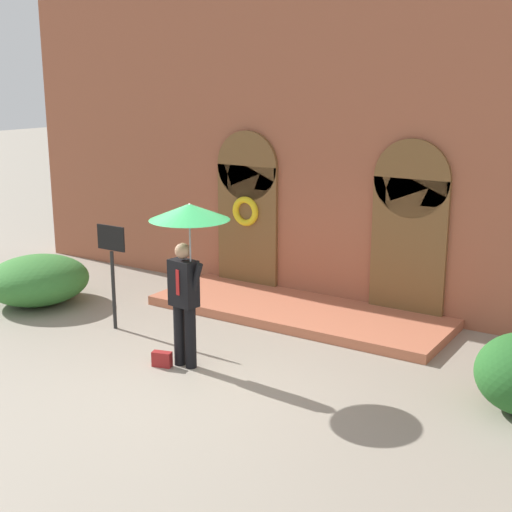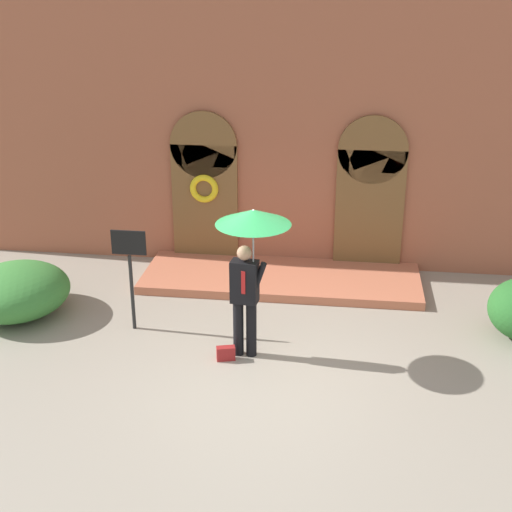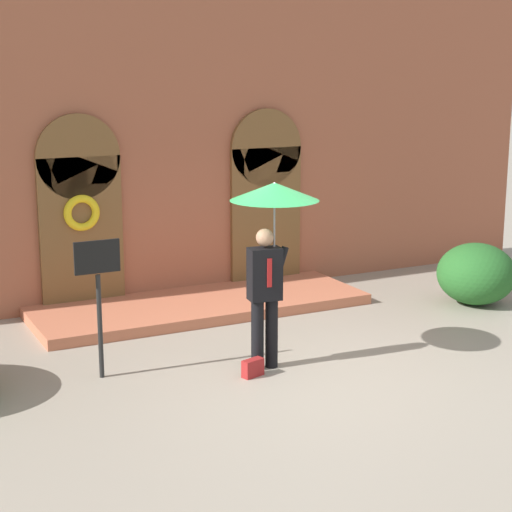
{
  "view_description": "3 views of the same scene",
  "coord_description": "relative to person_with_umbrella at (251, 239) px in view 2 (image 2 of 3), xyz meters",
  "views": [
    {
      "loc": [
        5.66,
        -7.15,
        4.02
      ],
      "look_at": [
        -0.07,
        1.82,
        1.32
      ],
      "focal_mm": 50.0,
      "sensor_mm": 36.0,
      "label": 1
    },
    {
      "loc": [
        1.12,
        -9.22,
        5.57
      ],
      "look_at": [
        -0.32,
        1.85,
        1.01
      ],
      "focal_mm": 50.0,
      "sensor_mm": 36.0,
      "label": 2
    },
    {
      "loc": [
        -5.01,
        -8.82,
        3.77
      ],
      "look_at": [
        0.12,
        1.34,
        1.2
      ],
      "focal_mm": 60.0,
      "sensor_mm": 36.0,
      "label": 3
    }
  ],
  "objects": [
    {
      "name": "ground_plane",
      "position": [
        0.19,
        -0.29,
        -1.91
      ],
      "size": [
        80.0,
        80.0,
        0.0
      ],
      "primitive_type": "plane",
      "color": "gray"
    },
    {
      "name": "building_facade",
      "position": [
        0.19,
        3.86,
        0.77
      ],
      "size": [
        14.0,
        2.3,
        5.6
      ],
      "color": "#9E563D",
      "rests_on": "ground"
    },
    {
      "name": "person_with_umbrella",
      "position": [
        0.0,
        0.0,
        0.0
      ],
      "size": [
        1.1,
        1.1,
        2.36
      ],
      "color": "black",
      "rests_on": "ground"
    },
    {
      "name": "handbag",
      "position": [
        -0.36,
        -0.2,
        -1.8
      ],
      "size": [
        0.3,
        0.19,
        0.22
      ],
      "primitive_type": "cube",
      "rotation": [
        0.0,
        0.0,
        0.27
      ],
      "color": "maroon",
      "rests_on": "ground"
    },
    {
      "name": "sign_post",
      "position": [
        -2.04,
        0.61,
        -0.75
      ],
      "size": [
        0.56,
        0.06,
        1.72
      ],
      "color": "black",
      "rests_on": "ground"
    },
    {
      "name": "shrub_left",
      "position": [
        -4.16,
        0.87,
        -1.48
      ],
      "size": [
        1.79,
        1.87,
        0.87
      ],
      "primitive_type": "ellipsoid",
      "color": "#387A33",
      "rests_on": "ground"
    }
  ]
}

